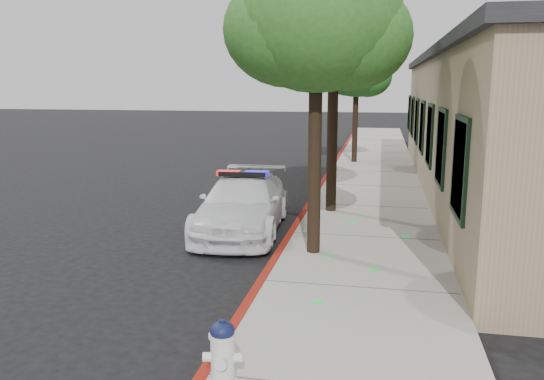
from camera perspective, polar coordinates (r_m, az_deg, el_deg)
The scene contains 8 objects.
ground at distance 9.11m, azimuth -1.51°, elevation -10.21°, with size 120.00×120.00×0.00m, color black.
sidewalk at distance 11.74m, azimuth 9.45°, elevation -5.11°, with size 3.20×60.00×0.15m, color #99978B.
red_curb at distance 11.88m, azimuth 1.98°, elevation -4.75°, with size 0.14×60.00×0.16m, color maroon.
police_car at distance 12.41m, azimuth -3.02°, elevation -1.42°, with size 2.08×4.48×1.39m.
fire_hydrant at distance 5.99m, azimuth -5.16°, elevation -16.54°, with size 0.43×0.37×0.74m.
street_tree_near at distance 10.13m, azimuth 4.68°, elevation 16.58°, with size 3.33×3.03×5.55m.
street_tree_mid at distance 13.76m, azimuth 6.53°, elevation 16.38°, with size 3.13×3.18×5.92m.
street_tree_far at distance 22.77m, azimuth 8.84°, elevation 11.93°, with size 2.73×2.53×4.78m.
Camera 1 is at (1.89, -8.29, 3.28)m, focal length 36.24 mm.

